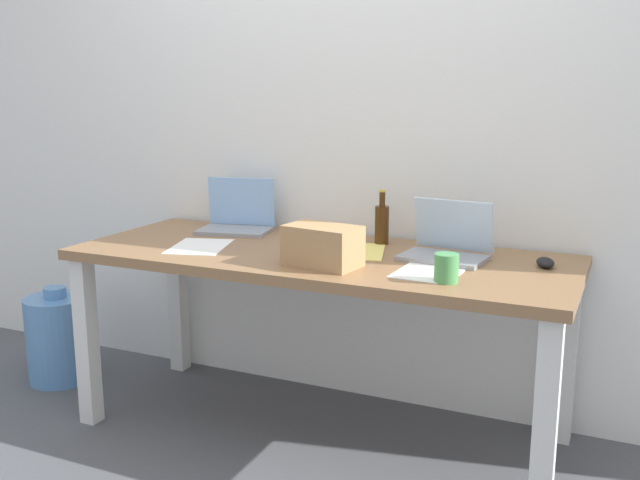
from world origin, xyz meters
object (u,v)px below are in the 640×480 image
at_px(laptop_left, 237,220).
at_px(cardboard_box, 323,246).
at_px(laptop_right, 447,246).
at_px(coffee_mug, 446,268).
at_px(beer_bottle, 382,223).
at_px(water_cooler_jug, 59,338).
at_px(computer_mouse, 545,262).
at_px(desk, 320,276).

relative_size(laptop_left, cardboard_box, 1.30).
relative_size(laptop_right, coffee_mug, 3.42).
height_order(beer_bottle, water_cooler_jug, beer_bottle).
distance_m(laptop_left, water_cooler_jug, 1.06).
xyz_separation_m(beer_bottle, water_cooler_jug, (-1.50, -0.28, -0.62)).
bearing_deg(beer_bottle, laptop_left, -178.49).
bearing_deg(laptop_left, computer_mouse, -4.61).
bearing_deg(computer_mouse, desk, 169.70).
relative_size(laptop_right, computer_mouse, 3.25).
relative_size(cardboard_box, water_cooler_jug, 0.57).
relative_size(laptop_right, water_cooler_jug, 0.72).
bearing_deg(water_cooler_jug, laptop_right, 4.33).
distance_m(laptop_right, computer_mouse, 0.35).
bearing_deg(cardboard_box, water_cooler_jug, 173.86).
bearing_deg(beer_bottle, desk, -123.32).
relative_size(desk, computer_mouse, 19.23).
xyz_separation_m(laptop_left, water_cooler_jug, (-0.84, -0.26, -0.59)).
bearing_deg(water_cooler_jug, desk, 1.33).
relative_size(computer_mouse, cardboard_box, 0.38).
bearing_deg(laptop_right, coffee_mug, -75.56).
height_order(desk, computer_mouse, computer_mouse).
xyz_separation_m(desk, cardboard_box, (0.09, -0.19, 0.16)).
bearing_deg(laptop_left, beer_bottle, 1.51).
bearing_deg(laptop_left, desk, -24.46).
xyz_separation_m(laptop_left, beer_bottle, (0.67, 0.02, 0.03)).
height_order(beer_bottle, cardboard_box, beer_bottle).
relative_size(laptop_right, cardboard_box, 1.25).
relative_size(laptop_left, water_cooler_jug, 0.75).
bearing_deg(coffee_mug, water_cooler_jug, 174.36).
xyz_separation_m(beer_bottle, cardboard_box, (-0.07, -0.43, -0.01)).
height_order(laptop_right, beer_bottle, beer_bottle).
relative_size(desk, laptop_right, 5.92).
bearing_deg(cardboard_box, laptop_left, 145.26).
distance_m(desk, water_cooler_jug, 1.41).
distance_m(beer_bottle, computer_mouse, 0.67).
relative_size(laptop_right, beer_bottle, 1.47).
height_order(desk, beer_bottle, beer_bottle).
height_order(desk, laptop_left, laptop_left).
bearing_deg(laptop_right, desk, -167.26).
bearing_deg(water_cooler_jug, computer_mouse, 4.08).
bearing_deg(coffee_mug, beer_bottle, 129.79).
height_order(laptop_left, beer_bottle, laptop_left).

